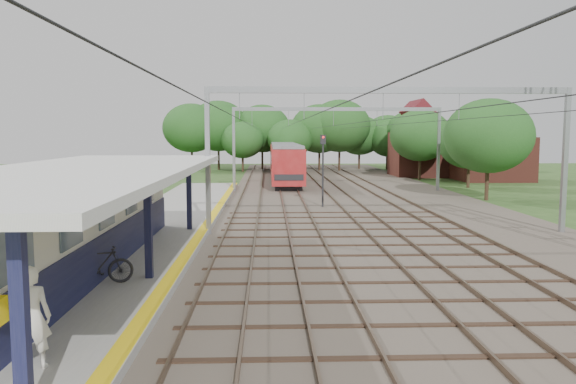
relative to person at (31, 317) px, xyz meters
name	(u,v)px	position (x,y,z in m)	size (l,w,h in m)	color
ground	(372,364)	(6.69, 0.78, -1.35)	(160.00, 160.00, 0.00)	#2D4C1E
ballast_bed	(351,198)	(10.69, 30.78, -1.30)	(18.00, 90.00, 0.10)	#473D33
platform	(151,237)	(-0.81, 14.78, -1.17)	(5.00, 52.00, 0.35)	gray
yellow_stripe	(201,232)	(1.44, 14.78, -0.99)	(0.45, 52.00, 0.01)	yellow
station_building	(63,220)	(-2.18, 7.78, 0.69)	(3.41, 18.00, 3.40)	beige
canopy	(85,173)	(-1.08, 6.78, 2.29)	(6.40, 20.00, 3.44)	#111337
rail_tracks	(318,197)	(8.19, 30.78, -1.17)	(11.80, 88.00, 0.15)	brown
catenary_system	(354,123)	(10.08, 26.06, 4.16)	(17.22, 88.00, 7.00)	gray
tree_band	(318,133)	(10.54, 57.90, 3.57)	(31.72, 30.88, 8.82)	#382619
house_near	(492,152)	(27.69, 46.78, 1.64)	(7.00, 6.12, 7.89)	brown
house_far	(428,148)	(22.69, 52.78, 1.88)	(8.00, 6.12, 8.66)	brown
person	(31,317)	(0.00, 0.00, 0.00)	(0.73, 0.48, 2.00)	silver
bicycle	(100,265)	(-0.50, 6.01, -0.42)	(0.55, 1.94, 1.16)	black
train	(283,158)	(6.19, 52.60, 0.74)	(2.85, 35.45, 3.75)	black
signal_post	(323,161)	(8.04, 25.55, 1.75)	(0.36, 0.30, 4.76)	black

